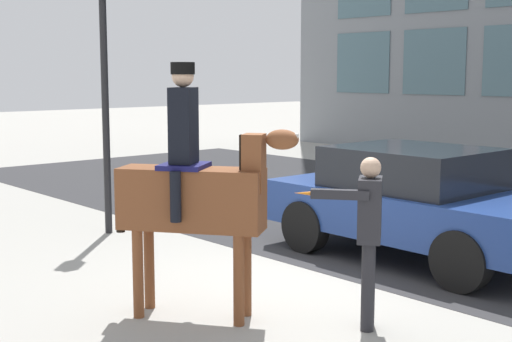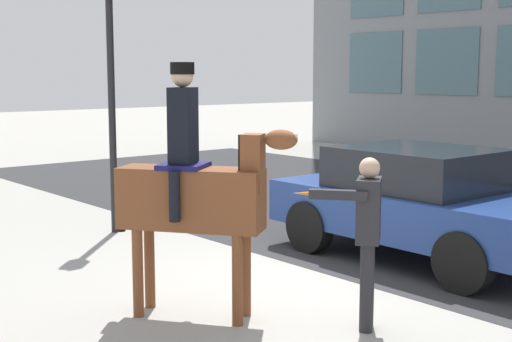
{
  "view_description": "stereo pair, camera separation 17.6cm",
  "coord_description": "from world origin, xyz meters",
  "px_view_note": "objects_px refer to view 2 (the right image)",
  "views": [
    {
      "loc": [
        5.81,
        -5.88,
        2.48
      ],
      "look_at": [
        0.33,
        -0.99,
        1.48
      ],
      "focal_mm": 50.0,
      "sensor_mm": 36.0,
      "label": 1
    },
    {
      "loc": [
        5.92,
        -5.75,
        2.48
      ],
      "look_at": [
        0.33,
        -0.99,
        1.48
      ],
      "focal_mm": 50.0,
      "sensor_mm": 36.0,
      "label": 2
    }
  ],
  "objects_px": {
    "street_car_near_lane": "(421,201)",
    "traffic_light": "(109,47)",
    "pedestrian_bystander": "(367,229)",
    "mounted_horse_lead": "(194,190)"
  },
  "relations": [
    {
      "from": "street_car_near_lane",
      "to": "traffic_light",
      "type": "distance_m",
      "value": 5.18
    },
    {
      "from": "pedestrian_bystander",
      "to": "traffic_light",
      "type": "height_order",
      "value": "traffic_light"
    },
    {
      "from": "mounted_horse_lead",
      "to": "traffic_light",
      "type": "height_order",
      "value": "traffic_light"
    },
    {
      "from": "mounted_horse_lead",
      "to": "traffic_light",
      "type": "distance_m",
      "value": 4.53
    },
    {
      "from": "pedestrian_bystander",
      "to": "street_car_near_lane",
      "type": "distance_m",
      "value": 2.93
    },
    {
      "from": "mounted_horse_lead",
      "to": "street_car_near_lane",
      "type": "xyz_separation_m",
      "value": [
        0.08,
        3.66,
        -0.53
      ]
    },
    {
      "from": "mounted_horse_lead",
      "to": "traffic_light",
      "type": "xyz_separation_m",
      "value": [
        -4.04,
        1.31,
        1.57
      ]
    },
    {
      "from": "traffic_light",
      "to": "pedestrian_bystander",
      "type": "bearing_deg",
      "value": -2.88
    },
    {
      "from": "mounted_horse_lead",
      "to": "street_car_near_lane",
      "type": "height_order",
      "value": "mounted_horse_lead"
    },
    {
      "from": "street_car_near_lane",
      "to": "traffic_light",
      "type": "relative_size",
      "value": 0.92
    }
  ]
}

